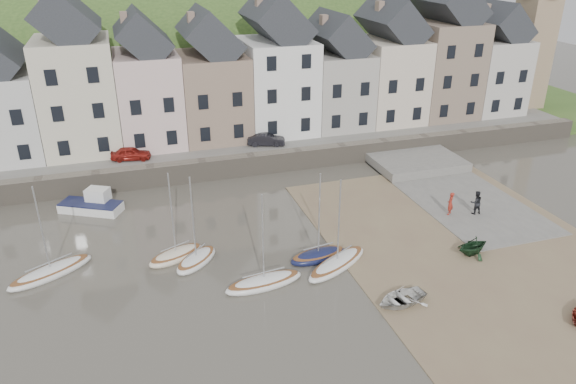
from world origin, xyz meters
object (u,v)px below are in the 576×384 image
object	(u,v)px
rowboat_green	(473,246)
person_dark	(476,202)
person_red	(450,203)
car_right	(266,139)
car_left	(131,154)
rowboat_white	(401,298)
sailboat_0	(51,272)

from	to	relation	value
rowboat_green	person_dark	world-z (taller)	person_dark
person_red	car_right	bearing A→B (deg)	-98.04
person_red	car_right	xyz separation A→B (m)	(-10.22, 15.09, 1.15)
car_left	car_right	world-z (taller)	car_left
person_dark	car_right	xyz separation A→B (m)	(-12.14, 15.58, 1.12)
rowboat_white	person_red	bearing A→B (deg)	124.45
person_dark	car_right	world-z (taller)	car_right
rowboat_green	car_right	distance (m)	22.25
person_dark	rowboat_green	bearing A→B (deg)	59.45
car_right	sailboat_0	bearing A→B (deg)	146.32
person_dark	car_right	distance (m)	19.78
sailboat_0	car_left	world-z (taller)	sailboat_0
sailboat_0	rowboat_green	size ratio (longest dim) A/B	2.60
person_dark	sailboat_0	bearing A→B (deg)	4.30
sailboat_0	car_right	size ratio (longest dim) A/B	1.82
rowboat_white	rowboat_green	xyz separation A→B (m)	(7.13, 3.39, 0.32)
person_red	car_left	distance (m)	27.14
person_dark	car_right	bearing A→B (deg)	-46.07
rowboat_white	car_left	distance (m)	27.59
person_dark	car_left	size ratio (longest dim) A/B	0.55
person_dark	rowboat_white	bearing A→B (deg)	43.68
rowboat_green	car_left	distance (m)	29.24
rowboat_white	car_left	world-z (taller)	car_left
person_red	car_right	size ratio (longest dim) A/B	0.52
rowboat_white	rowboat_green	size ratio (longest dim) A/B	1.28
sailboat_0	car_right	bearing A→B (deg)	39.12
rowboat_white	person_red	xyz separation A→B (m)	(8.87, 8.82, 0.64)
rowboat_white	person_red	world-z (taller)	person_red
sailboat_0	person_dark	bearing A→B (deg)	-1.71
person_red	car_right	distance (m)	18.26
person_red	person_dark	distance (m)	1.98
sailboat_0	rowboat_white	size ratio (longest dim) A/B	2.02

